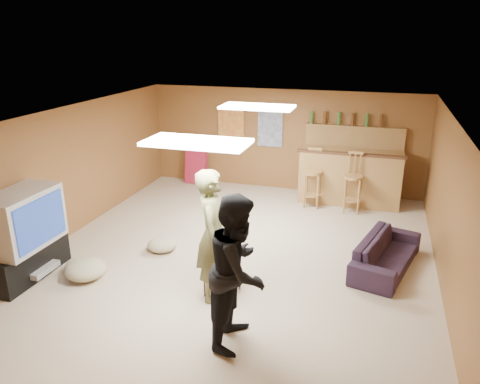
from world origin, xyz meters
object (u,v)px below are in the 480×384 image
(tv_body, at_px, (22,219))
(bar_counter, at_px, (350,177))
(person_black, at_px, (238,270))
(person_olive, at_px, (213,235))
(sofa, at_px, (386,254))
(tray_table, at_px, (222,273))

(tv_body, xyz_separation_m, bar_counter, (4.15, 4.45, -0.35))
(tv_body, height_order, person_black, person_black)
(person_olive, height_order, sofa, person_olive)
(sofa, bearing_deg, tv_body, 124.42)
(tv_body, height_order, bar_counter, tv_body)
(bar_counter, height_order, sofa, bar_counter)
(bar_counter, height_order, person_black, person_black)
(bar_counter, xyz_separation_m, tray_table, (-1.35, -4.07, -0.25))
(sofa, bearing_deg, tray_table, 137.73)
(tv_body, distance_m, person_olive, 2.73)
(person_olive, distance_m, sofa, 2.71)
(tv_body, relative_size, person_olive, 0.62)
(bar_counter, bearing_deg, tv_body, -133.00)
(sofa, distance_m, tray_table, 2.51)
(person_olive, bearing_deg, tray_table, -54.11)
(bar_counter, relative_size, person_olive, 1.13)
(bar_counter, xyz_separation_m, person_black, (-0.86, -4.94, 0.33))
(person_olive, distance_m, tray_table, 0.61)
(person_black, relative_size, sofa, 1.06)
(person_black, bearing_deg, sofa, -35.58)
(person_black, distance_m, sofa, 2.84)
(tv_body, relative_size, person_black, 0.62)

